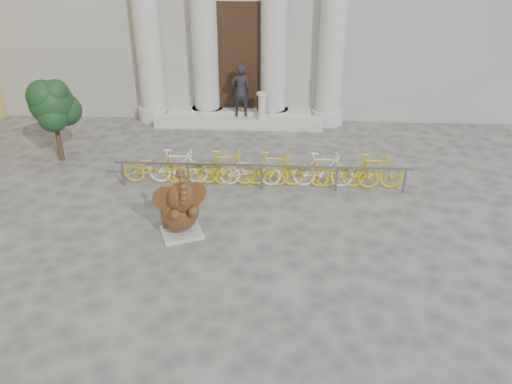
# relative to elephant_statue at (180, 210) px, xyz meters

# --- Properties ---
(ground) EXTENTS (80.00, 80.00, 0.00)m
(ground) POSITION_rel_elephant_statue_xyz_m (0.66, -1.83, -0.65)
(ground) COLOR #474442
(ground) RESTS_ON ground
(entrance_steps) EXTENTS (6.00, 1.20, 0.36)m
(entrance_steps) POSITION_rel_elephant_statue_xyz_m (0.66, 7.57, -0.47)
(entrance_steps) COLOR #A8A59E
(entrance_steps) RESTS_ON ground
(elephant_statue) EXTENTS (1.21, 1.42, 1.79)m
(elephant_statue) POSITION_rel_elephant_statue_xyz_m (0.00, 0.00, 0.00)
(elephant_statue) COLOR #A8A59E
(elephant_statue) RESTS_ON ground
(bike_rack) EXTENTS (8.00, 0.53, 1.00)m
(bike_rack) POSITION_rel_elephant_statue_xyz_m (1.71, 2.68, -0.15)
(bike_rack) COLOR slate
(bike_rack) RESTS_ON ground
(tree) EXTENTS (1.46, 1.33, 2.53)m
(tree) POSITION_rel_elephant_statue_xyz_m (-4.46, 4.03, 1.11)
(tree) COLOR #332114
(tree) RESTS_ON ground
(pedestrian) EXTENTS (0.73, 0.54, 1.84)m
(pedestrian) POSITION_rel_elephant_statue_xyz_m (0.73, 7.50, 0.63)
(pedestrian) COLOR black
(pedestrian) RESTS_ON entrance_steps
(balustrade_post) EXTENTS (0.38, 0.38, 0.94)m
(balustrade_post) POSITION_rel_elephant_statue_xyz_m (1.51, 7.27, 0.14)
(balustrade_post) COLOR #A8A59E
(balustrade_post) RESTS_ON entrance_steps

